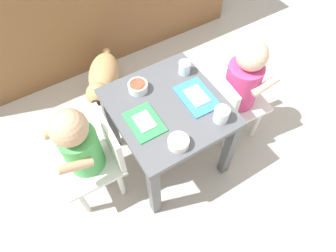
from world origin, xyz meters
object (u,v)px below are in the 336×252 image
object	(u,v)px
food_tray_left	(144,122)
water_cup_left	(184,68)
dining_table	(168,118)
seated_child_left	(83,147)
veggie_bowl_near	(178,142)
seated_child_right	(241,83)
food_tray_right	(197,97)
cereal_bowl_left_side	(138,87)
dog	(103,78)
water_cup_right	(221,115)

from	to	relation	value
food_tray_left	water_cup_left	bearing A→B (deg)	27.59
dining_table	seated_child_left	world-z (taller)	seated_child_left
seated_child_left	veggie_bowl_near	distance (m)	0.42
dining_table	seated_child_right	xyz separation A→B (m)	(0.41, -0.03, 0.04)
seated_child_left	food_tray_right	size ratio (longest dim) A/B	3.13
cereal_bowl_left_side	veggie_bowl_near	world-z (taller)	cereal_bowl_left_side
dog	water_cup_left	distance (m)	0.61
water_cup_left	water_cup_right	bearing A→B (deg)	-93.66
food_tray_right	veggie_bowl_near	size ratio (longest dim) A/B	2.35
seated_child_right	dog	xyz separation A→B (m)	(-0.52, 0.61, -0.23)
seated_child_right	food_tray_left	bearing A→B (deg)	179.51
seated_child_left	dining_table	bearing A→B (deg)	-5.04
dining_table	water_cup_right	distance (m)	0.27
dining_table	water_cup_right	size ratio (longest dim) A/B	7.76
food_tray_left	water_cup_left	xyz separation A→B (m)	(0.31, 0.16, 0.02)
dog	food_tray_right	distance (m)	0.72
dog	food_tray_left	xyz separation A→B (m)	(-0.02, -0.61, 0.29)
food_tray_left	seated_child_left	bearing A→B (deg)	166.60
food_tray_left	water_cup_right	distance (m)	0.33
seated_child_right	veggie_bowl_near	size ratio (longest dim) A/B	7.50
seated_child_right	cereal_bowl_left_side	size ratio (longest dim) A/B	7.28
food_tray_right	water_cup_left	xyz separation A→B (m)	(0.04, 0.16, 0.02)
dog	water_cup_left	xyz separation A→B (m)	(0.29, -0.44, 0.31)
water_cup_left	veggie_bowl_near	xyz separation A→B (m)	(-0.25, -0.33, -0.01)
food_tray_right	water_cup_right	bearing A→B (deg)	-83.20
seated_child_left	cereal_bowl_left_side	bearing A→B (deg)	18.94
cereal_bowl_left_side	water_cup_left	bearing A→B (deg)	-4.17
food_tray_right	water_cup_left	distance (m)	0.17
seated_child_right	food_tray_right	distance (m)	0.28
seated_child_right	water_cup_left	xyz separation A→B (m)	(-0.23, 0.17, 0.08)
cereal_bowl_left_side	food_tray_right	bearing A→B (deg)	-41.21
food_tray_left	water_cup_left	distance (m)	0.35
dog	veggie_bowl_near	size ratio (longest dim) A/B	4.83
food_tray_left	food_tray_right	bearing A→B (deg)	0.00
food_tray_right	seated_child_left	bearing A→B (deg)	173.22
seated_child_right	dining_table	bearing A→B (deg)	175.33
water_cup_right	dining_table	bearing A→B (deg)	130.17
dining_table	seated_child_right	distance (m)	0.41
seated_child_left	food_tray_left	world-z (taller)	seated_child_left
dining_table	water_cup_right	xyz separation A→B (m)	(0.15, -0.18, 0.12)
food_tray_right	water_cup_left	world-z (taller)	water_cup_left
seated_child_left	food_tray_left	size ratio (longest dim) A/B	3.65
dining_table	water_cup_right	world-z (taller)	water_cup_right
seated_child_right	water_cup_left	world-z (taller)	seated_child_right
dining_table	veggie_bowl_near	size ratio (longest dim) A/B	5.92
water_cup_left	water_cup_right	world-z (taller)	water_cup_right
dining_table	seated_child_left	xyz separation A→B (m)	(-0.41, 0.04, 0.04)
food_tray_right	water_cup_left	size ratio (longest dim) A/B	3.24
seated_child_right	food_tray_right	xyz separation A→B (m)	(-0.27, 0.00, 0.06)
dining_table	water_cup_left	bearing A→B (deg)	37.43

